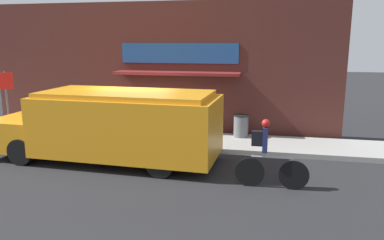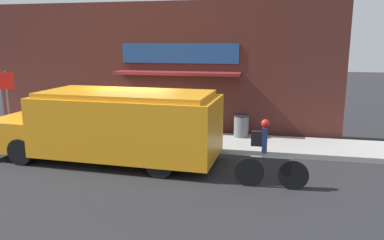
% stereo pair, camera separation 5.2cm
% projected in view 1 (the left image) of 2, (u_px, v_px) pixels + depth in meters
% --- Properties ---
extents(ground_plane, '(70.00, 70.00, 0.00)m').
position_uv_depth(ground_plane, '(136.00, 149.00, 12.38)').
color(ground_plane, '#232326').
extents(sidewalk, '(28.00, 2.10, 0.16)m').
position_uv_depth(sidewalk, '(146.00, 138.00, 13.37)').
color(sidewalk, '#999993').
rests_on(sidewalk, ground_plane).
extents(storefront, '(13.62, 0.98, 4.93)m').
position_uv_depth(storefront, '(157.00, 69.00, 14.15)').
color(storefront, '#4C231E').
rests_on(storefront, ground_plane).
extents(school_bus, '(6.89, 2.88, 2.09)m').
position_uv_depth(school_bus, '(113.00, 125.00, 10.91)').
color(school_bus, orange).
rests_on(school_bus, ground_plane).
extents(cyclist, '(1.76, 0.20, 1.70)m').
position_uv_depth(cyclist, '(267.00, 156.00, 8.95)').
color(cyclist, black).
rests_on(cyclist, ground_plane).
extents(stop_sign_post, '(0.45, 0.45, 2.28)m').
position_uv_depth(stop_sign_post, '(6.00, 92.00, 13.47)').
color(stop_sign_post, slate).
rests_on(stop_sign_post, sidewalk).
extents(trash_bin, '(0.53, 0.53, 0.78)m').
position_uv_depth(trash_bin, '(241.00, 126.00, 13.24)').
color(trash_bin, slate).
rests_on(trash_bin, sidewalk).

